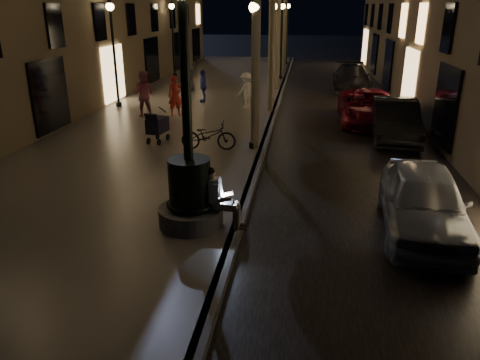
% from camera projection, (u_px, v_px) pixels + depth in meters
% --- Properties ---
extents(ground, '(120.00, 120.00, 0.00)m').
position_uv_depth(ground, '(276.00, 111.00, 22.26)').
color(ground, black).
rests_on(ground, ground).
extents(cobble_lane, '(6.00, 45.00, 0.02)m').
position_uv_depth(cobble_lane, '(340.00, 112.00, 21.88)').
color(cobble_lane, black).
rests_on(cobble_lane, ground).
extents(promenade, '(8.00, 45.00, 0.20)m').
position_uv_depth(promenade, '(194.00, 106.00, 22.74)').
color(promenade, slate).
rests_on(promenade, ground).
extents(curb_strip, '(0.25, 45.00, 0.20)m').
position_uv_depth(curb_strip, '(276.00, 108.00, 22.23)').
color(curb_strip, '#59595B').
rests_on(curb_strip, ground).
extents(fountain_lamppost, '(1.40, 1.40, 5.21)m').
position_uv_depth(fountain_lamppost, '(190.00, 181.00, 9.91)').
color(fountain_lamppost, '#59595B').
rests_on(fountain_lamppost, promenade).
extents(seated_man_laptop, '(0.97, 0.33, 1.34)m').
position_uv_depth(seated_man_laptop, '(218.00, 196.00, 9.94)').
color(seated_man_laptop, tan).
rests_on(seated_man_laptop, promenade).
extents(lamp_curb_a, '(0.36, 0.36, 4.81)m').
position_uv_depth(lamp_curb_a, '(254.00, 55.00, 14.68)').
color(lamp_curb_a, black).
rests_on(lamp_curb_a, promenade).
extents(lamp_curb_b, '(0.36, 0.36, 4.81)m').
position_uv_depth(lamp_curb_b, '(273.00, 38.00, 22.10)').
color(lamp_curb_b, black).
rests_on(lamp_curb_b, promenade).
extents(lamp_curb_c, '(0.36, 0.36, 4.81)m').
position_uv_depth(lamp_curb_c, '(282.00, 30.00, 29.52)').
color(lamp_curb_c, black).
rests_on(lamp_curb_c, promenade).
extents(lamp_curb_d, '(0.36, 0.36, 4.81)m').
position_uv_depth(lamp_curb_d, '(287.00, 25.00, 36.94)').
color(lamp_curb_d, black).
rests_on(lamp_curb_d, promenade).
extents(lamp_left_b, '(0.36, 0.36, 4.81)m').
position_uv_depth(lamp_left_b, '(113.00, 40.00, 21.15)').
color(lamp_left_b, black).
rests_on(lamp_left_b, promenade).
extents(lamp_left_c, '(0.36, 0.36, 4.81)m').
position_uv_depth(lamp_left_c, '(173.00, 29.00, 30.43)').
color(lamp_left_c, black).
rests_on(lamp_left_c, promenade).
extents(stroller, '(0.64, 1.21, 1.22)m').
position_uv_depth(stroller, '(157.00, 125.00, 16.17)').
color(stroller, black).
rests_on(stroller, promenade).
extents(car_front, '(2.05, 4.36, 1.44)m').
position_uv_depth(car_front, '(423.00, 201.00, 10.15)').
color(car_front, '#929598').
rests_on(car_front, ground).
extents(car_second, '(1.88, 4.60, 1.48)m').
position_uv_depth(car_second, '(395.00, 120.00, 17.25)').
color(car_second, black).
rests_on(car_second, ground).
extents(car_third, '(2.35, 5.02, 1.39)m').
position_uv_depth(car_third, '(368.00, 107.00, 19.65)').
color(car_third, maroon).
rests_on(car_third, ground).
extents(car_rear, '(2.09, 5.00, 1.44)m').
position_uv_depth(car_rear, '(351.00, 78.00, 27.37)').
color(car_rear, '#29292D').
rests_on(car_rear, ground).
extents(pedestrian_red, '(0.75, 0.68, 1.73)m').
position_uv_depth(pedestrian_red, '(175.00, 96.00, 20.06)').
color(pedestrian_red, red).
rests_on(pedestrian_red, promenade).
extents(pedestrian_pink, '(0.97, 0.77, 1.94)m').
position_uv_depth(pedestrian_pink, '(144.00, 94.00, 19.92)').
color(pedestrian_pink, '#BF657E').
rests_on(pedestrian_pink, promenade).
extents(pedestrian_white, '(1.12, 1.17, 1.60)m').
position_uv_depth(pedestrian_white, '(246.00, 90.00, 21.84)').
color(pedestrian_white, silver).
rests_on(pedestrian_white, promenade).
extents(pedestrian_blue, '(0.61, 0.99, 1.57)m').
position_uv_depth(pedestrian_blue, '(203.00, 86.00, 22.98)').
color(pedestrian_blue, navy).
rests_on(pedestrian_blue, promenade).
extents(pedestrian_dark, '(0.69, 0.87, 1.55)m').
position_uv_depth(pedestrian_dark, '(190.00, 77.00, 26.00)').
color(pedestrian_dark, '#343439').
rests_on(pedestrian_dark, promenade).
extents(bicycle, '(1.85, 0.74, 0.95)m').
position_uv_depth(bicycle, '(208.00, 136.00, 15.40)').
color(bicycle, black).
rests_on(bicycle, promenade).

